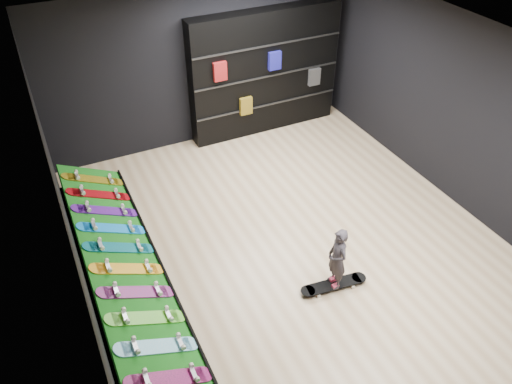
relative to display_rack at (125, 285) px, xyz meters
name	(u,v)px	position (x,y,z in m)	size (l,w,h in m)	color
floor	(291,242)	(2.55, 0.00, -0.25)	(6.00, 7.00, 0.01)	beige
ceiling	(302,56)	(2.55, 0.00, 2.75)	(6.00, 7.00, 0.01)	white
wall_back	(203,67)	(2.55, 3.50, 1.25)	(6.00, 0.02, 3.00)	black
wall_front	(495,366)	(2.55, -3.50, 1.25)	(6.00, 0.02, 3.00)	black
wall_left	(69,225)	(-0.45, 0.00, 1.25)	(0.02, 7.00, 3.00)	black
wall_right	(462,115)	(5.55, 0.00, 1.25)	(0.02, 7.00, 3.00)	black
display_rack	(125,285)	(0.00, 0.00, 0.00)	(0.90, 4.50, 0.50)	black
turf_ramp	(123,260)	(0.05, 0.00, 0.46)	(1.00, 4.50, 0.04)	#0D520D
back_shelving	(265,72)	(3.75, 3.32, 0.97)	(3.05, 0.36, 2.44)	black
floor_skateboard	(334,286)	(2.63, -1.08, -0.20)	(0.98, 0.22, 0.09)	black
child	(336,269)	(2.63, -1.08, 0.13)	(0.22, 0.15, 0.58)	black
display_board_0	(170,379)	(0.06, -1.90, 0.49)	(0.98, 0.22, 0.09)	#E5198C
display_board_1	(157,347)	(0.06, -1.48, 0.49)	(0.98, 0.22, 0.09)	#0CB2E5
display_board_2	(146,318)	(0.06, -1.06, 0.49)	(0.98, 0.22, 0.09)	green
display_board_3	(137,292)	(0.06, -0.63, 0.49)	(0.98, 0.22, 0.09)	#2626BF
display_board_4	(128,269)	(0.06, -0.21, 0.49)	(0.98, 0.22, 0.09)	orange
display_board_5	(120,248)	(0.06, 0.21, 0.49)	(0.98, 0.22, 0.09)	#0C8C99
display_board_6	(112,228)	(0.06, 0.63, 0.49)	(0.98, 0.22, 0.09)	blue
display_board_7	(105,211)	(0.06, 1.06, 0.49)	(0.98, 0.22, 0.09)	purple
display_board_8	(99,194)	(0.06, 1.48, 0.49)	(0.98, 0.22, 0.09)	red
display_board_9	(93,179)	(0.06, 1.90, 0.49)	(0.98, 0.22, 0.09)	yellow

